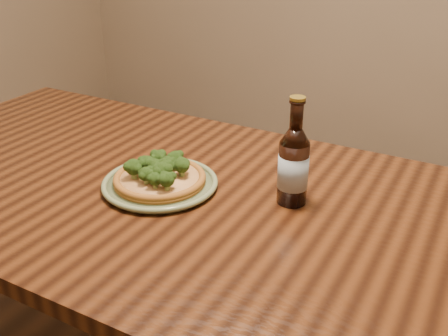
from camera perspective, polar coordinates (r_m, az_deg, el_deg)
The scene contains 4 objects.
table at distance 1.39m, azimuth -8.63°, elevation -4.62°, with size 1.60×0.90×0.75m.
plate at distance 1.29m, azimuth -6.98°, elevation -1.68°, with size 0.28×0.28×0.02m.
pizza at distance 1.28m, azimuth -7.04°, elevation -0.85°, with size 0.23×0.23×0.07m.
beer_bottle at distance 1.19m, azimuth 7.57°, elevation 0.33°, with size 0.07×0.07×0.26m.
Camera 1 is at (0.75, -0.83, 1.36)m, focal length 42.00 mm.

